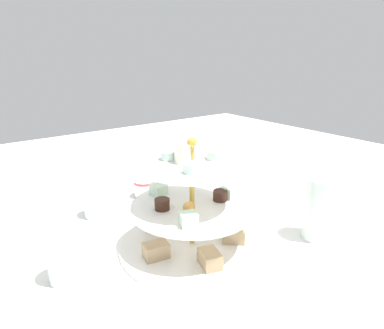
{
  "coord_description": "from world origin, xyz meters",
  "views": [
    {
      "loc": [
        -0.51,
        0.39,
        0.4
      ],
      "look_at": [
        0.0,
        0.0,
        0.18
      ],
      "focal_mm": 32.16,
      "sensor_mm": 36.0,
      "label": 1
    }
  ],
  "objects": [
    {
      "name": "teacup_with_saucer",
      "position": [
        0.29,
        -0.05,
        0.02
      ],
      "size": [
        0.09,
        0.09,
        0.05
      ],
      "color": "white",
      "rests_on": "ground_plane"
    },
    {
      "name": "water_glass_short_left",
      "position": [
        0.26,
        0.1,
        0.03
      ],
      "size": [
        0.06,
        0.06,
        0.07
      ],
      "primitive_type": "cylinder",
      "color": "silver",
      "rests_on": "ground_plane"
    },
    {
      "name": "butter_knife_right",
      "position": [
        0.19,
        -0.27,
        0.0
      ],
      "size": [
        0.13,
        0.13,
        0.0
      ],
      "primitive_type": "cube",
      "rotation": [
        0.0,
        0.0,
        7.07
      ],
      "color": "silver",
      "rests_on": "ground_plane"
    },
    {
      "name": "water_glass_tall_right",
      "position": [
        -0.14,
        -0.25,
        0.07
      ],
      "size": [
        0.07,
        0.07,
        0.14
      ],
      "primitive_type": "cylinder",
      "color": "silver",
      "rests_on": "ground_plane"
    },
    {
      "name": "ground_plane",
      "position": [
        0.0,
        0.0,
        0.0
      ],
      "size": [
        2.4,
        2.4,
        0.0
      ],
      "primitive_type": "plane",
      "color": "white"
    },
    {
      "name": "water_glass_mid_back",
      "position": [
        0.05,
        0.25,
        0.04
      ],
      "size": [
        0.06,
        0.06,
        0.09
      ],
      "primitive_type": "cylinder",
      "color": "silver",
      "rests_on": "ground_plane"
    },
    {
      "name": "tiered_serving_stand",
      "position": [
        0.0,
        0.0,
        0.07
      ],
      "size": [
        0.31,
        0.31,
        0.24
      ],
      "color": "white",
      "rests_on": "ground_plane"
    }
  ]
}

